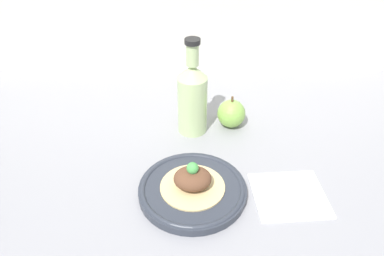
# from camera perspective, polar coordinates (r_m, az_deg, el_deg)

# --- Properties ---
(ground_plane) EXTENTS (1.80, 1.10, 0.04)m
(ground_plane) POSITION_cam_1_polar(r_m,az_deg,el_deg) (0.92, -1.09, -7.11)
(ground_plane) COLOR gray
(plate) EXTENTS (0.24, 0.24, 0.02)m
(plate) POSITION_cam_1_polar(r_m,az_deg,el_deg) (0.84, 0.01, -9.35)
(plate) COLOR #2D333D
(plate) RESTS_ON ground_plane
(plated_food) EXTENTS (0.14, 0.14, 0.07)m
(plated_food) POSITION_cam_1_polar(r_m,az_deg,el_deg) (0.82, 0.01, -7.92)
(plated_food) COLOR #D6BC7F
(plated_food) RESTS_ON plate
(cider_bottle) EXTENTS (0.08, 0.08, 0.26)m
(cider_bottle) POSITION_cam_1_polar(r_m,az_deg,el_deg) (0.98, -0.01, 4.81)
(cider_bottle) COLOR #B7D18E
(cider_bottle) RESTS_ON ground_plane
(apple) EXTENTS (0.08, 0.08, 0.09)m
(apple) POSITION_cam_1_polar(r_m,az_deg,el_deg) (1.04, 5.93, 2.21)
(apple) COLOR #84B74C
(apple) RESTS_ON ground_plane
(napkin) EXTENTS (0.17, 0.16, 0.01)m
(napkin) POSITION_cam_1_polar(r_m,az_deg,el_deg) (0.87, 14.53, -9.77)
(napkin) COLOR white
(napkin) RESTS_ON ground_plane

